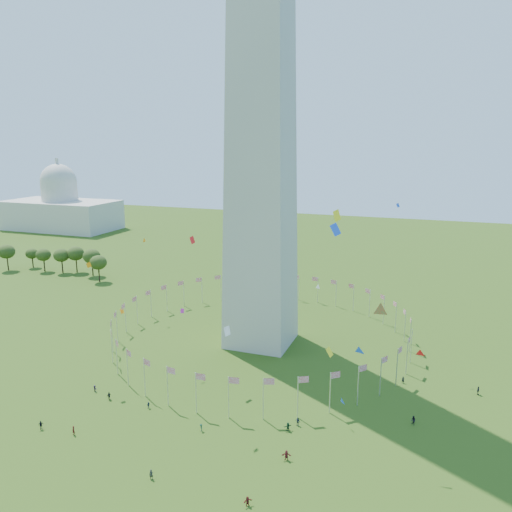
% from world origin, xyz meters
% --- Properties ---
extents(ground, '(600.00, 600.00, 0.00)m').
position_xyz_m(ground, '(0.00, 0.00, 0.00)').
color(ground, '#294510').
rests_on(ground, ground).
extents(washington_monument, '(16.80, 16.80, 169.00)m').
position_xyz_m(washington_monument, '(0.00, 50.00, 84.50)').
color(washington_monument, beige).
rests_on(washington_monument, ground).
extents(flag_ring, '(80.24, 80.24, 9.00)m').
position_xyz_m(flag_ring, '(-0.00, 50.00, 4.50)').
color(flag_ring, silver).
rests_on(flag_ring, ground).
extents(capitol_building, '(70.00, 35.00, 46.00)m').
position_xyz_m(capitol_building, '(-180.00, 180.00, 23.00)').
color(capitol_building, beige).
rests_on(capitol_building, ground).
extents(crowd, '(95.10, 68.95, 1.97)m').
position_xyz_m(crowd, '(12.53, 3.43, 0.87)').
color(crowd, '#31194C').
rests_on(crowd, ground).
extents(kites_aloft, '(102.28, 78.12, 41.60)m').
position_xyz_m(kites_aloft, '(17.56, 18.81, 20.87)').
color(kites_aloft, red).
rests_on(kites_aloft, ground).
extents(tree_line_west, '(55.29, 15.65, 11.08)m').
position_xyz_m(tree_line_west, '(-103.97, 90.69, 5.24)').
color(tree_line_west, '#3C551C').
rests_on(tree_line_west, ground).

